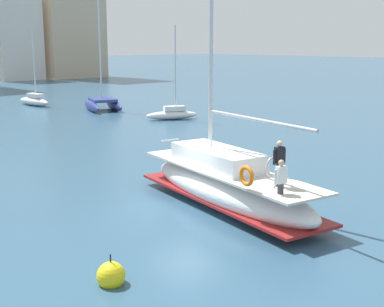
# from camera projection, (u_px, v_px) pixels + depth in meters

# --- Properties ---
(ground_plane) EXTENTS (400.00, 400.00, 0.00)m
(ground_plane) POSITION_uv_depth(u_px,v_px,m) (185.00, 206.00, 20.70)
(ground_plane) COLOR #2D516B
(main_sailboat) EXTENTS (4.18, 9.88, 13.47)m
(main_sailboat) POSITION_uv_depth(u_px,v_px,m) (226.00, 183.00, 20.52)
(main_sailboat) COLOR white
(main_sailboat) RESTS_ON ground
(moored_catamaran) EXTENTS (4.56, 6.22, 10.09)m
(moored_catamaran) POSITION_uv_depth(u_px,v_px,m) (103.00, 103.00, 49.59)
(moored_catamaran) COLOR navy
(moored_catamaran) RESTS_ON ground
(moored_cutter_left) EXTENTS (1.46, 5.16, 7.55)m
(moored_cutter_left) POSITION_uv_depth(u_px,v_px,m) (34.00, 100.00, 53.50)
(moored_cutter_left) COLOR silver
(moored_cutter_left) RESTS_ON ground
(moored_cutter_right) EXTENTS (4.38, 2.83, 7.62)m
(moored_cutter_right) POSITION_uv_depth(u_px,v_px,m) (172.00, 113.00, 43.85)
(moored_cutter_right) COLOR white
(moored_cutter_right) RESTS_ON ground
(mooring_buoy) EXTENTS (0.76, 0.76, 0.98)m
(mooring_buoy) POSITION_uv_depth(u_px,v_px,m) (111.00, 276.00, 13.99)
(mooring_buoy) COLOR yellow
(mooring_buoy) RESTS_ON ground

